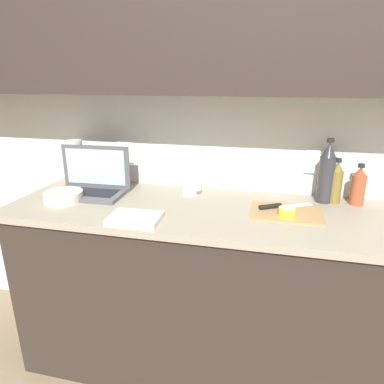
# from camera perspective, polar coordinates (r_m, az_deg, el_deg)

# --- Properties ---
(ground_plane) EXTENTS (12.00, 12.00, 0.00)m
(ground_plane) POSITION_cam_1_polar(r_m,az_deg,el_deg) (2.11, 11.28, -27.10)
(ground_plane) COLOR #847056
(ground_plane) RESTS_ON ground
(wall_back) EXTENTS (5.20, 0.38, 2.60)m
(wall_back) POSITION_cam_1_polar(r_m,az_deg,el_deg) (1.73, 15.06, 20.01)
(wall_back) COLOR white
(wall_back) RESTS_ON ground_plane
(counter_unit) EXTENTS (2.53, 0.63, 0.91)m
(counter_unit) POSITION_cam_1_polar(r_m,az_deg,el_deg) (1.81, 13.01, -16.69)
(counter_unit) COLOR #332823
(counter_unit) RESTS_ON ground_plane
(laptop) EXTENTS (0.38, 0.24, 0.24)m
(laptop) POSITION_cam_1_polar(r_m,az_deg,el_deg) (1.89, -16.43, 1.52)
(laptop) COLOR #515156
(laptop) RESTS_ON counter_unit
(cutting_board) EXTENTS (0.32, 0.24, 0.01)m
(cutting_board) POSITION_cam_1_polar(r_m,az_deg,el_deg) (1.62, 15.38, -3.28)
(cutting_board) COLOR tan
(cutting_board) RESTS_ON counter_unit
(knife) EXTENTS (0.25, 0.16, 0.02)m
(knife) POSITION_cam_1_polar(r_m,az_deg,el_deg) (1.65, 13.93, -2.29)
(knife) COLOR silver
(knife) RESTS_ON cutting_board
(lemon_half_cut) EXTENTS (0.07, 0.07, 0.04)m
(lemon_half_cut) POSITION_cam_1_polar(r_m,az_deg,el_deg) (1.56, 15.55, -3.19)
(lemon_half_cut) COLOR yellow
(lemon_half_cut) RESTS_ON cutting_board
(bottle_green_soda) EXTENTS (0.07, 0.07, 0.20)m
(bottle_green_soda) POSITION_cam_1_polar(r_m,az_deg,el_deg) (1.83, 25.97, 0.86)
(bottle_green_soda) COLOR #A34C2D
(bottle_green_soda) RESTS_ON counter_unit
(bottle_oil_tall) EXTENTS (0.06, 0.06, 0.22)m
(bottle_oil_tall) POSITION_cam_1_polar(r_m,az_deg,el_deg) (1.80, 22.82, 1.41)
(bottle_oil_tall) COLOR olive
(bottle_oil_tall) RESTS_ON counter_unit
(bottle_water_clear) EXTENTS (0.08, 0.08, 0.32)m
(bottle_water_clear) POSITION_cam_1_polar(r_m,az_deg,el_deg) (1.78, 21.49, 2.90)
(bottle_water_clear) COLOR #333338
(bottle_water_clear) RESTS_ON counter_unit
(measuring_cup) EXTENTS (0.10, 0.08, 0.09)m
(measuring_cup) POSITION_cam_1_polar(r_m,az_deg,el_deg) (1.79, -0.39, 1.00)
(measuring_cup) COLOR silver
(measuring_cup) RESTS_ON counter_unit
(bowl_white) EXTENTS (0.19, 0.19, 0.05)m
(bowl_white) POSITION_cam_1_polar(r_m,az_deg,el_deg) (1.83, -20.64, -0.63)
(bowl_white) COLOR beige
(bowl_white) RESTS_ON counter_unit
(paper_towel_roll) EXTENTS (0.10, 0.10, 0.25)m
(paper_towel_roll) POSITION_cam_1_polar(r_m,az_deg,el_deg) (2.07, -18.96, 4.66)
(paper_towel_roll) COLOR white
(paper_towel_roll) RESTS_ON counter_unit
(dish_towel) EXTENTS (0.23, 0.17, 0.02)m
(dish_towel) POSITION_cam_1_polar(r_m,az_deg,el_deg) (1.50, -9.47, -4.33)
(dish_towel) COLOR silver
(dish_towel) RESTS_ON counter_unit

